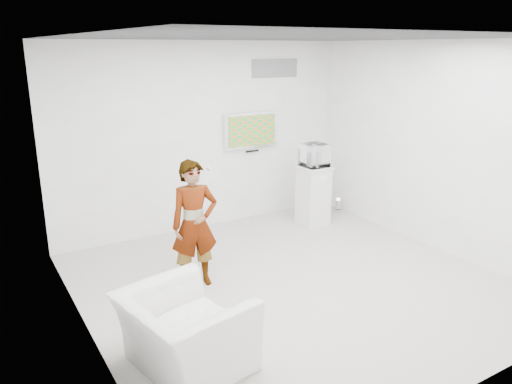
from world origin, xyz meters
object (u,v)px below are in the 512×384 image
(armchair, at_px, (185,332))
(floor_uplight, at_px, (338,205))
(pedestal, at_px, (313,195))
(tv, at_px, (251,130))
(person, at_px, (194,224))

(armchair, distance_m, floor_uplight, 5.08)
(pedestal, bearing_deg, tv, 132.80)
(pedestal, bearing_deg, armchair, -143.52)
(armchair, bearing_deg, tv, -49.54)
(tv, height_order, floor_uplight, tv)
(person, distance_m, armchair, 1.77)
(person, xyz_separation_m, pedestal, (2.65, 1.04, -0.30))
(person, relative_size, floor_uplight, 6.47)
(person, bearing_deg, pedestal, 30.90)
(person, distance_m, floor_uplight, 3.72)
(pedestal, relative_size, floor_uplight, 4.02)
(pedestal, bearing_deg, floor_uplight, 17.91)
(tv, xyz_separation_m, person, (-1.91, -1.84, -0.75))
(armchair, height_order, floor_uplight, armchair)
(tv, xyz_separation_m, floor_uplight, (1.52, -0.55, -1.43))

